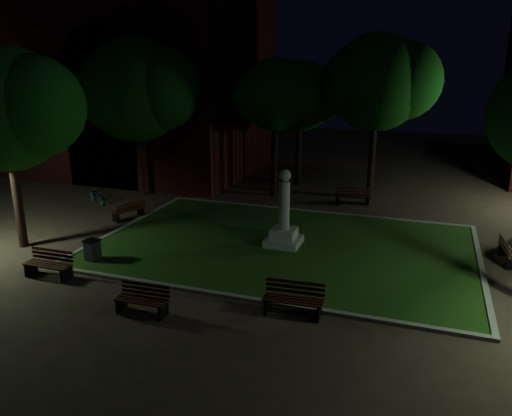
{
  "coord_description": "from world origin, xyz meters",
  "views": [
    {
      "loc": [
        5.38,
        -16.77,
        7.44
      ],
      "look_at": [
        -0.87,
        1.0,
        1.87
      ],
      "focal_mm": 35.0,
      "sensor_mm": 36.0,
      "label": 1
    }
  ],
  "objects_px": {
    "bench_near_right": "(294,300)",
    "bench_far_side": "(353,196)",
    "monument": "(284,225)",
    "bench_left_side": "(129,211)",
    "bicycle": "(97,196)",
    "bench_west_near": "(49,265)",
    "trash_bin": "(92,251)",
    "bench_right_side": "(509,253)",
    "bench_near_left": "(143,300)"
  },
  "relations": [
    {
      "from": "bench_near_left",
      "to": "bench_left_side",
      "type": "height_order",
      "value": "bench_near_left"
    },
    {
      "from": "bench_near_left",
      "to": "trash_bin",
      "type": "height_order",
      "value": "bench_near_left"
    },
    {
      "from": "bench_near_left",
      "to": "bench_right_side",
      "type": "distance_m",
      "value": 13.67
    },
    {
      "from": "monument",
      "to": "bench_west_near",
      "type": "xyz_separation_m",
      "value": [
        -7.06,
        -5.67,
        -0.5
      ]
    },
    {
      "from": "bench_far_side",
      "to": "trash_bin",
      "type": "relative_size",
      "value": 2.18
    },
    {
      "from": "bench_west_near",
      "to": "bench_right_side",
      "type": "height_order",
      "value": "bench_west_near"
    },
    {
      "from": "bench_west_near",
      "to": "trash_bin",
      "type": "xyz_separation_m",
      "value": [
        0.6,
        1.66,
        -0.0
      ]
    },
    {
      "from": "bicycle",
      "to": "bench_left_side",
      "type": "bearing_deg",
      "value": -89.94
    },
    {
      "from": "bench_left_side",
      "to": "trash_bin",
      "type": "bearing_deg",
      "value": 42.36
    },
    {
      "from": "bench_west_near",
      "to": "bench_left_side",
      "type": "relative_size",
      "value": 1.04
    },
    {
      "from": "bench_west_near",
      "to": "bench_right_side",
      "type": "xyz_separation_m",
      "value": [
        15.66,
        6.81,
        -0.03
      ]
    },
    {
      "from": "bench_right_side",
      "to": "trash_bin",
      "type": "height_order",
      "value": "bench_right_side"
    },
    {
      "from": "bench_left_side",
      "to": "trash_bin",
      "type": "xyz_separation_m",
      "value": [
        1.7,
        -5.08,
        0.04
      ]
    },
    {
      "from": "bicycle",
      "to": "monument",
      "type": "bearing_deg",
      "value": -74.49
    },
    {
      "from": "monument",
      "to": "bench_near_right",
      "type": "distance_m",
      "value": 5.8
    },
    {
      "from": "bench_left_side",
      "to": "bicycle",
      "type": "relative_size",
      "value": 0.97
    },
    {
      "from": "bench_near_left",
      "to": "bench_west_near",
      "type": "relative_size",
      "value": 0.94
    },
    {
      "from": "bench_near_right",
      "to": "bench_west_near",
      "type": "distance_m",
      "value": 8.97
    },
    {
      "from": "bench_west_near",
      "to": "bicycle",
      "type": "relative_size",
      "value": 1.01
    },
    {
      "from": "bench_near_right",
      "to": "bench_left_side",
      "type": "bearing_deg",
      "value": 143.36
    },
    {
      "from": "monument",
      "to": "bench_left_side",
      "type": "bearing_deg",
      "value": 172.56
    },
    {
      "from": "bench_far_side",
      "to": "trash_bin",
      "type": "xyz_separation_m",
      "value": [
        -8.19,
        -11.32,
        -0.02
      ]
    },
    {
      "from": "bench_left_side",
      "to": "trash_bin",
      "type": "distance_m",
      "value": 5.35
    },
    {
      "from": "bench_west_near",
      "to": "bench_left_side",
      "type": "bearing_deg",
      "value": 98.18
    },
    {
      "from": "bench_near_right",
      "to": "bench_far_side",
      "type": "distance_m",
      "value": 12.77
    },
    {
      "from": "bench_west_near",
      "to": "trash_bin",
      "type": "distance_m",
      "value": 1.77
    },
    {
      "from": "bench_near_right",
      "to": "bench_far_side",
      "type": "relative_size",
      "value": 0.97
    },
    {
      "from": "bench_right_side",
      "to": "monument",
      "type": "bearing_deg",
      "value": 91.9
    },
    {
      "from": "bench_right_side",
      "to": "bench_west_near",
      "type": "bearing_deg",
      "value": 107.87
    },
    {
      "from": "bench_right_side",
      "to": "trash_bin",
      "type": "bearing_deg",
      "value": 103.24
    },
    {
      "from": "bench_west_near",
      "to": "bench_left_side",
      "type": "xyz_separation_m",
      "value": [
        -1.1,
        6.74,
        -0.04
      ]
    },
    {
      "from": "monument",
      "to": "bench_near_right",
      "type": "xyz_separation_m",
      "value": [
        1.91,
        -5.46,
        -0.48
      ]
    },
    {
      "from": "bench_west_near",
      "to": "bicycle",
      "type": "bearing_deg",
      "value": 115.31
    },
    {
      "from": "monument",
      "to": "bicycle",
      "type": "xyz_separation_m",
      "value": [
        -11.29,
        2.84,
        -0.5
      ]
    },
    {
      "from": "bench_near_left",
      "to": "trash_bin",
      "type": "bearing_deg",
      "value": 141.83
    },
    {
      "from": "bench_left_side",
      "to": "bicycle",
      "type": "bearing_deg",
      "value": -95.69
    },
    {
      "from": "monument",
      "to": "bench_near_right",
      "type": "relative_size",
      "value": 1.71
    },
    {
      "from": "bench_near_right",
      "to": "trash_bin",
      "type": "relative_size",
      "value": 2.11
    },
    {
      "from": "bench_near_left",
      "to": "bench_far_side",
      "type": "xyz_separation_m",
      "value": [
        4.18,
        14.23,
        0.05
      ]
    },
    {
      "from": "monument",
      "to": "bench_far_side",
      "type": "height_order",
      "value": "monument"
    },
    {
      "from": "bench_left_side",
      "to": "bench_far_side",
      "type": "xyz_separation_m",
      "value": [
        9.89,
        6.24,
        0.06
      ]
    },
    {
      "from": "bench_far_side",
      "to": "trash_bin",
      "type": "bearing_deg",
      "value": 34.65
    },
    {
      "from": "monument",
      "to": "bench_near_left",
      "type": "distance_m",
      "value": 7.36
    },
    {
      "from": "bench_right_side",
      "to": "bench_left_side",
      "type": "bearing_deg",
      "value": 84.61
    },
    {
      "from": "bench_west_near",
      "to": "bench_left_side",
      "type": "distance_m",
      "value": 6.82
    },
    {
      "from": "bench_west_near",
      "to": "trash_bin",
      "type": "height_order",
      "value": "bench_west_near"
    },
    {
      "from": "bench_near_right",
      "to": "bench_left_side",
      "type": "xyz_separation_m",
      "value": [
        -10.07,
        6.53,
        -0.06
      ]
    },
    {
      "from": "monument",
      "to": "bench_west_near",
      "type": "height_order",
      "value": "monument"
    },
    {
      "from": "bench_near_right",
      "to": "monument",
      "type": "bearing_deg",
      "value": 105.56
    },
    {
      "from": "bench_near_left",
      "to": "bench_left_side",
      "type": "relative_size",
      "value": 0.99
    }
  ]
}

